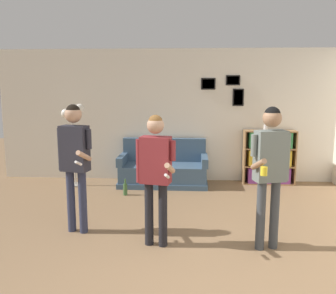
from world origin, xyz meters
TOP-DOWN VIEW (x-y plane):
  - wall_back at (0.00, 4.50)m, footprint 8.10×0.08m
  - couch at (-0.59, 4.09)m, footprint 1.75×0.80m
  - bookshelf at (1.52, 4.28)m, footprint 1.02×0.30m
  - floor_lamp at (-2.33, 3.88)m, footprint 0.46×0.28m
  - person_player_foreground_left at (-1.58, 1.58)m, footprint 0.49×0.54m
  - person_player_foreground_center at (-0.47, 1.22)m, footprint 0.49×0.51m
  - person_watcher_holding_cup at (0.90, 1.21)m, footprint 0.49×0.51m
  - bottle_on_floor at (-1.23, 3.30)m, footprint 0.08×0.08m
  - drinking_cup at (1.43, 4.28)m, footprint 0.08×0.08m

SIDE VIEW (x-z plane):
  - bottle_on_floor at x=-1.23m, z-range -0.03..0.27m
  - couch at x=-0.59m, z-range -0.15..0.74m
  - bookshelf at x=1.52m, z-range 0.00..1.08m
  - person_player_foreground_center at x=-0.47m, z-range 0.19..1.83m
  - person_player_foreground_left at x=-1.58m, z-range 0.21..1.96m
  - person_watcher_holding_cup at x=0.90m, z-range 0.21..1.96m
  - drinking_cup at x=1.43m, z-range 1.09..1.20m
  - floor_lamp at x=-2.33m, z-range 0.39..2.02m
  - wall_back at x=0.00m, z-range 0.00..2.70m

